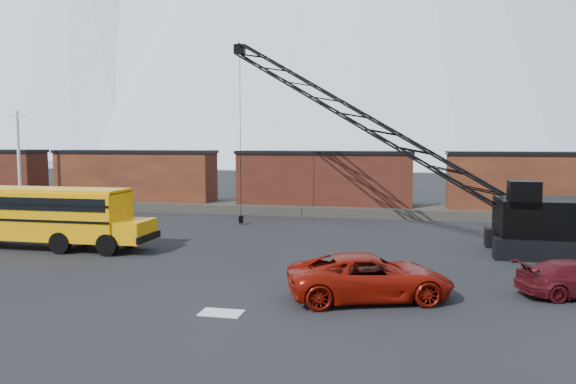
{
  "coord_description": "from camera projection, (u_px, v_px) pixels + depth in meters",
  "views": [
    {
      "loc": [
        6.49,
        -21.18,
        5.69
      ],
      "look_at": [
        0.31,
        7.27,
        3.0
      ],
      "focal_mm": 35.0,
      "sensor_mm": 36.0,
      "label": 1
    }
  ],
  "objects": [
    {
      "name": "ground",
      "position": [
        242.0,
        282.0,
        22.5
      ],
      "size": [
        160.0,
        160.0,
        0.0
      ],
      "primitive_type": "plane",
      "color": "black",
      "rests_on": "ground"
    },
    {
      "name": "gravel_berm",
      "position": [
        324.0,
        209.0,
        43.88
      ],
      "size": [
        120.0,
        5.0,
        0.7
      ],
      "primitive_type": "cube",
      "color": "#443F37",
      "rests_on": "ground"
    },
    {
      "name": "boxcar_west_near",
      "position": [
        135.0,
        175.0,
        47.03
      ],
      "size": [
        13.7,
        3.1,
        4.17
      ],
      "color": "#401A12",
      "rests_on": "gravel_berm"
    },
    {
      "name": "boxcar_mid",
      "position": [
        324.0,
        178.0,
        43.66
      ],
      "size": [
        13.7,
        3.1,
        4.17
      ],
      "color": "#521F17",
      "rests_on": "gravel_berm"
    },
    {
      "name": "boxcar_east_near",
      "position": [
        545.0,
        181.0,
        40.28
      ],
      "size": [
        13.7,
        3.1,
        4.17
      ],
      "color": "#401A12",
      "rests_on": "gravel_berm"
    },
    {
      "name": "utility_pole",
      "position": [
        19.0,
        160.0,
        44.7
      ],
      "size": [
        1.4,
        0.24,
        8.0
      ],
      "color": "silver",
      "rests_on": "ground"
    },
    {
      "name": "snow_patch",
      "position": [
        221.0,
        313.0,
        18.5
      ],
      "size": [
        1.4,
        0.9,
        0.02
      ],
      "primitive_type": "cube",
      "color": "silver",
      "rests_on": "ground"
    },
    {
      "name": "school_bus",
      "position": [
        41.0,
        214.0,
        29.54
      ],
      "size": [
        11.65,
        2.65,
        3.19
      ],
      "color": "#EB9C04",
      "rests_on": "ground"
    },
    {
      "name": "red_pickup",
      "position": [
        370.0,
        277.0,
        20.04
      ],
      "size": [
        6.44,
        4.45,
        1.64
      ],
      "primitive_type": "imported",
      "rotation": [
        0.0,
        0.0,
        1.9
      ],
      "color": "maroon",
      "rests_on": "ground"
    },
    {
      "name": "crawler_crane",
      "position": [
        360.0,
        119.0,
        32.51
      ],
      "size": [
        21.13,
        8.95,
        12.18
      ],
      "color": "black",
      "rests_on": "ground"
    }
  ]
}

